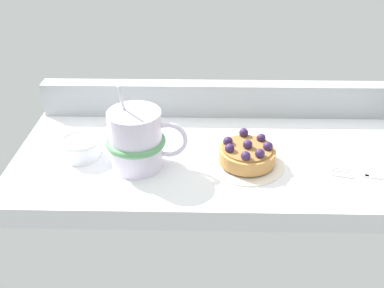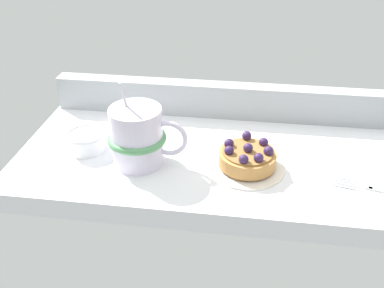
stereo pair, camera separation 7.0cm
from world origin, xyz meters
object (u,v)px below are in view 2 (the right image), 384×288
object	(u,v)px
dessert_plate	(247,166)
raspberry_tart	(247,157)
dessert_fork	(383,190)
sugar_bowl	(86,141)
coffee_mug	(138,137)

from	to	relation	value
dessert_plate	raspberry_tart	size ratio (longest dim) A/B	1.34
dessert_fork	sugar_bowl	xyz separation A→B (cm)	(-49.18, 5.48, 1.57)
dessert_plate	dessert_fork	size ratio (longest dim) A/B	0.83
coffee_mug	sugar_bowl	size ratio (longest dim) A/B	2.13
dessert_plate	coffee_mug	bearing A→B (deg)	-178.16
raspberry_tart	dessert_fork	size ratio (longest dim) A/B	0.62
dessert_fork	sugar_bowl	world-z (taller)	sugar_bowl
sugar_bowl	raspberry_tart	bearing A→B (deg)	-3.87
raspberry_tart	coffee_mug	bearing A→B (deg)	-178.14
dessert_plate	raspberry_tart	distance (cm)	1.92
dessert_fork	dessert_plate	bearing A→B (deg)	170.36
coffee_mug	sugar_bowl	bearing A→B (deg)	166.26
dessert_plate	dessert_fork	distance (cm)	21.26
raspberry_tart	sugar_bowl	bearing A→B (deg)	176.13
dessert_plate	dessert_fork	bearing A→B (deg)	-9.64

